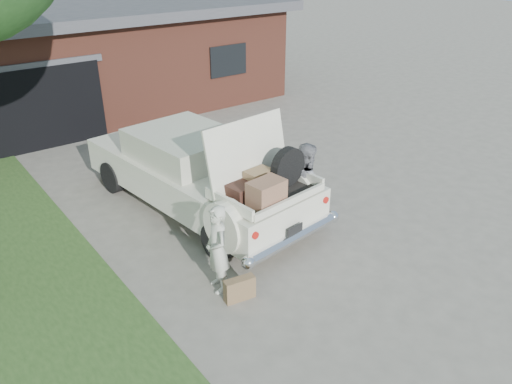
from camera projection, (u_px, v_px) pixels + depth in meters
ground at (276, 258)px, 8.99m from camera, size 90.00×90.00×0.00m
house at (84, 54)px, 16.90m from camera, size 12.80×7.80×3.30m
sedan at (198, 171)px, 10.37m from camera, size 2.74×5.81×2.32m
woman_left at (217, 249)px, 7.89m from camera, size 0.48×0.62×1.51m
woman_right at (306, 186)px, 9.66m from camera, size 0.93×1.04×1.75m
suitcase_left at (240, 289)px, 7.89m from camera, size 0.52×0.24×0.39m
suitcase_right at (313, 220)px, 9.93m from camera, size 0.41×0.23×0.30m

